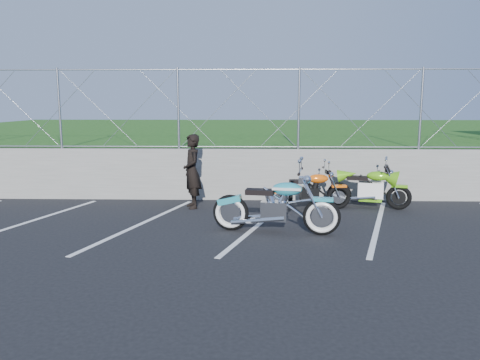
{
  "coord_description": "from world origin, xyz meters",
  "views": [
    {
      "loc": [
        -0.14,
        -8.24,
        2.45
      ],
      "look_at": [
        -0.4,
        1.3,
        0.86
      ],
      "focal_mm": 35.0,
      "sensor_mm": 36.0,
      "label": 1
    }
  ],
  "objects_px": {
    "sportbike_green": "(370,190)",
    "naked_orange": "(311,192)",
    "person_standing": "(192,171)",
    "cruiser_turquoise": "(277,208)"
  },
  "relations": [
    {
      "from": "person_standing",
      "to": "cruiser_turquoise",
      "type": "bearing_deg",
      "value": 21.23
    },
    {
      "from": "sportbike_green",
      "to": "cruiser_turquoise",
      "type": "bearing_deg",
      "value": -120.17
    },
    {
      "from": "person_standing",
      "to": "naked_orange",
      "type": "bearing_deg",
      "value": 67.57
    },
    {
      "from": "naked_orange",
      "to": "person_standing",
      "type": "relative_size",
      "value": 1.1
    },
    {
      "from": "cruiser_turquoise",
      "to": "naked_orange",
      "type": "relative_size",
      "value": 1.27
    },
    {
      "from": "naked_orange",
      "to": "person_standing",
      "type": "distance_m",
      "value": 2.8
    },
    {
      "from": "cruiser_turquoise",
      "to": "naked_orange",
      "type": "xyz_separation_m",
      "value": [
        0.89,
        2.01,
        -0.08
      ]
    },
    {
      "from": "sportbike_green",
      "to": "naked_orange",
      "type": "bearing_deg",
      "value": -156.09
    },
    {
      "from": "naked_orange",
      "to": "person_standing",
      "type": "xyz_separation_m",
      "value": [
        -2.76,
        0.09,
        0.46
      ]
    },
    {
      "from": "naked_orange",
      "to": "sportbike_green",
      "type": "bearing_deg",
      "value": 2.99
    }
  ]
}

